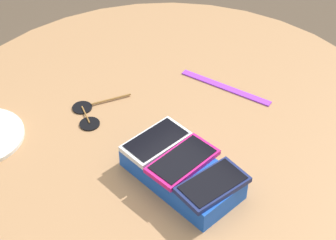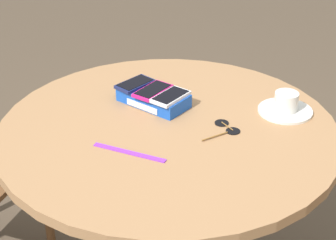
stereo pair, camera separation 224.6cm
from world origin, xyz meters
name	(u,v)px [view 1 (the left image)]	position (x,y,z in m)	size (l,w,h in m)	color
round_table	(168,167)	(0.00, 0.00, 0.66)	(0.99, 0.99, 0.77)	#2D2D2D
phone_box	(181,173)	(-0.12, 0.08, 0.79)	(0.22, 0.11, 0.04)	blue
phone_navy	(213,185)	(-0.19, 0.08, 0.82)	(0.08, 0.13, 0.01)	navy
phone_magenta	(183,161)	(-0.12, 0.08, 0.82)	(0.07, 0.13, 0.01)	#D11975
phone_white	(156,142)	(-0.05, 0.08, 0.82)	(0.07, 0.12, 0.01)	silver
lanyard_strap	(225,87)	(0.01, -0.18, 0.77)	(0.21, 0.02, 0.00)	purple
sunglasses	(89,114)	(0.14, 0.09, 0.77)	(0.09, 0.14, 0.01)	black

